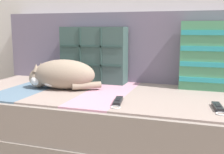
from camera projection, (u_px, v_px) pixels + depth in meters
name	position (u px, v px, depth m)	size (l,w,h in m)	color
ground_plane	(104.00, 153.00, 1.68)	(14.00, 14.00, 0.00)	#7A6651
couch	(110.00, 119.00, 1.74)	(1.90, 0.90, 0.36)	gray
sofa_backrest	(126.00, 47.00, 2.03)	(1.86, 0.14, 0.49)	slate
throw_pillow_quilted	(94.00, 55.00, 1.96)	(0.46, 0.14, 0.39)	#38514C
throw_pillow_striped	(211.00, 56.00, 1.72)	(0.36, 0.14, 0.42)	#4C9366
sleeping_cat	(61.00, 75.00, 1.76)	(0.47, 0.25, 0.19)	gray
game_remote_near	(218.00, 107.00, 1.32)	(0.07, 0.19, 0.02)	black
game_remote_far	(118.00, 101.00, 1.43)	(0.07, 0.20, 0.02)	black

